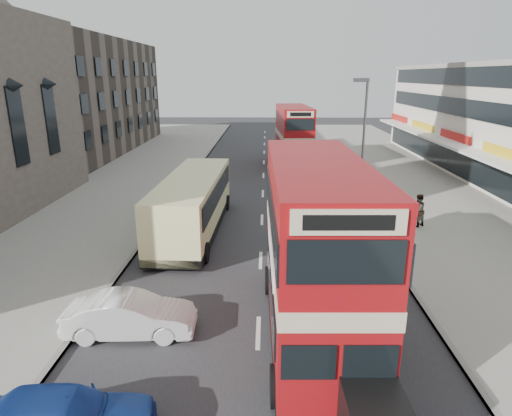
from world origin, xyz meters
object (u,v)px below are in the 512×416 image
(car_right_a, at_px, (339,203))
(car_right_c, at_px, (314,160))
(bus_main, at_px, (316,252))
(coach, at_px, (193,202))
(car_left_front, at_px, (130,315))
(cyclist, at_px, (336,193))
(car_right_b, at_px, (333,190))
(street_lamp, at_px, (363,131))
(pedestrian_near, at_px, (418,210))
(bus_second, at_px, (294,136))

(car_right_a, height_order, car_right_c, car_right_a)
(bus_main, bearing_deg, coach, -62.06)
(bus_main, bearing_deg, car_right_a, -103.83)
(car_left_front, height_order, cyclist, cyclist)
(car_left_front, height_order, car_right_c, car_left_front)
(car_right_b, height_order, car_right_c, car_right_c)
(street_lamp, height_order, cyclist, street_lamp)
(car_right_c, bearing_deg, cyclist, 4.77)
(street_lamp, relative_size, car_right_b, 1.97)
(car_right_b, distance_m, cyclist, 1.15)
(street_lamp, height_order, car_right_a, street_lamp)
(car_right_c, bearing_deg, pedestrian_near, 16.73)
(coach, relative_size, cyclist, 5.58)
(car_right_b, height_order, cyclist, cyclist)
(car_right_a, height_order, car_right_b, car_right_a)
(coach, distance_m, car_right_b, 11.29)
(car_left_front, bearing_deg, coach, -5.26)
(bus_second, height_order, car_left_front, bus_second)
(car_right_a, bearing_deg, bus_second, 179.80)
(bus_second, height_order, cyclist, bus_second)
(pedestrian_near, bearing_deg, car_right_b, -91.37)
(car_right_b, bearing_deg, pedestrian_near, 32.46)
(bus_main, height_order, cyclist, bus_main)
(street_lamp, bearing_deg, car_right_b, 147.85)
(coach, height_order, pedestrian_near, coach)
(street_lamp, relative_size, car_right_c, 2.37)
(bus_main, height_order, coach, bus_main)
(cyclist, bearing_deg, car_left_front, -113.50)
(car_left_front, distance_m, car_right_c, 29.60)
(street_lamp, distance_m, cyclist, 4.43)
(car_left_front, bearing_deg, street_lamp, -36.04)
(pedestrian_near, bearing_deg, car_right_c, -109.26)
(coach, distance_m, pedestrian_near, 12.48)
(car_right_c, bearing_deg, bus_second, -91.95)
(street_lamp, xyz_separation_m, car_right_a, (-1.78, -2.77, -4.09))
(street_lamp, bearing_deg, cyclist, -174.80)
(car_right_a, xyz_separation_m, cyclist, (0.20, 2.63, -0.05))
(street_lamp, height_order, car_right_c, street_lamp)
(street_lamp, height_order, car_left_front, street_lamp)
(car_left_front, distance_m, pedestrian_near, 16.85)
(bus_main, height_order, car_right_b, bus_main)
(bus_second, height_order, car_right_c, bus_second)
(bus_second, distance_m, cyclist, 12.75)
(coach, distance_m, car_right_c, 20.10)
(car_right_a, distance_m, car_right_c, 14.79)
(street_lamp, relative_size, bus_second, 0.83)
(coach, height_order, car_right_b, coach)
(coach, relative_size, car_right_c, 3.19)
(street_lamp, relative_size, car_left_front, 1.91)
(car_right_b, bearing_deg, bus_main, -8.50)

